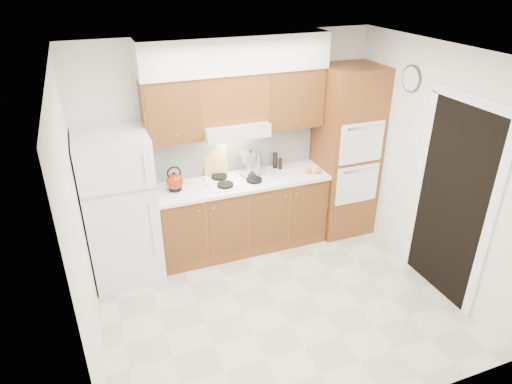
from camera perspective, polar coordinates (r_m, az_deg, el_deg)
floor at (r=5.06m, az=2.62°, el=-13.77°), size 3.60×3.60×0.00m
ceiling at (r=3.90m, az=3.44°, el=16.58°), size 3.60×3.60×0.00m
wall_back at (r=5.61m, az=-3.21°, el=6.04°), size 3.60×0.02×2.60m
wall_left at (r=4.03m, az=-21.24°, el=-4.82°), size 0.02×3.00×2.60m
wall_right at (r=5.26m, az=21.27°, el=2.69°), size 0.02×3.00×2.60m
fridge at (r=5.24m, az=-16.59°, el=-2.00°), size 0.75×0.72×1.72m
base_cabinets at (r=5.72m, az=-1.82°, el=-2.91°), size 2.11×0.60×0.90m
countertop at (r=5.49m, az=-1.86°, el=1.29°), size 2.13×0.62×0.04m
backsplash at (r=5.63m, az=-2.90°, el=5.26°), size 2.11×0.03×0.56m
oven_cabinet at (r=5.98m, az=11.11°, el=4.87°), size 0.70×0.65×2.20m
upper_cab_left at (r=5.12m, az=-10.54°, el=10.06°), size 0.63×0.33×0.70m
upper_cab_right at (r=5.54m, az=4.38°, el=11.73°), size 0.73×0.33×0.70m
range_hood at (r=5.31m, az=-2.79°, el=7.97°), size 0.75×0.45×0.15m
upper_cab_over_hood at (r=5.26m, az=-3.08°, el=11.77°), size 0.75×0.33×0.55m
soffit at (r=5.15m, az=-2.61°, el=16.89°), size 2.13×0.36×0.40m
cooktop at (r=5.49m, az=-2.43°, el=1.54°), size 0.74×0.50×0.01m
doorway at (r=5.13m, az=23.19°, el=-1.41°), size 0.02×0.90×2.10m
wall_clock at (r=5.39m, az=18.85°, el=13.25°), size 0.02×0.30×0.30m
kettle at (r=5.28m, az=-10.13°, el=1.27°), size 0.23×0.23×0.20m
cutting_board at (r=5.57m, az=-5.06°, el=4.03°), size 0.30×0.15×0.37m
stock_pot at (r=5.55m, az=-0.71°, el=3.66°), size 0.34×0.34×0.27m
condiment_a at (r=5.76m, az=-0.21°, el=3.74°), size 0.05×0.05×0.18m
condiment_b at (r=5.79m, az=2.41°, el=3.98°), size 0.06×0.06×0.20m
condiment_c at (r=5.77m, az=3.04°, el=3.57°), size 0.05×0.05×0.14m
orange_near at (r=5.69m, az=7.78°, el=2.64°), size 0.09×0.09×0.07m
orange_far at (r=5.68m, az=6.61°, el=2.63°), size 0.08×0.08×0.07m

